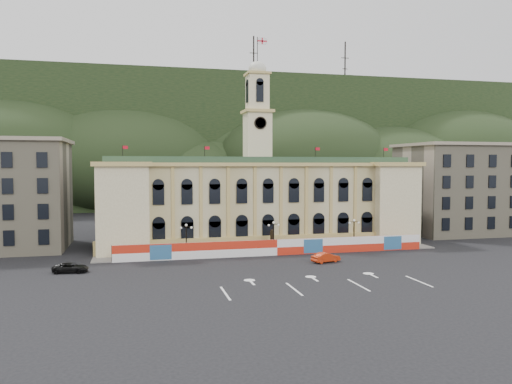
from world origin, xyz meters
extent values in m
plane|color=black|center=(0.00, 0.00, 0.00)|extent=(260.00, 260.00, 0.00)
cube|color=black|center=(0.00, 130.00, 22.00)|extent=(230.00, 70.00, 44.00)
cube|color=#595651|center=(35.00, 110.00, 30.00)|extent=(22.00, 8.00, 14.00)
cube|color=#595651|center=(-48.00, 108.00, 26.00)|extent=(16.00, 7.00, 10.00)
cylinder|color=black|center=(20.00, 115.00, 50.00)|extent=(0.50, 0.50, 20.00)
cylinder|color=black|center=(55.00, 115.00, 50.00)|extent=(0.50, 0.50, 20.00)
cube|color=#C5BB8E|center=(0.00, 28.00, 7.00)|extent=(55.00, 15.00, 14.00)
cube|color=tan|center=(0.00, 20.20, 1.20)|extent=(56.00, 0.80, 2.40)
cube|color=tan|center=(0.00, 28.00, 14.30)|extent=(56.20, 16.20, 0.60)
cube|color=#2A4730|center=(0.00, 28.00, 15.00)|extent=(53.00, 13.00, 1.20)
cube|color=#F3E8B9|center=(-23.50, 27.00, 7.00)|extent=(8.00, 17.00, 14.00)
cube|color=#F3E8B9|center=(23.50, 27.00, 7.00)|extent=(8.00, 17.00, 14.00)
cube|color=#F3E8B9|center=(0.00, 28.00, 19.60)|extent=(4.40, 4.40, 8.00)
cube|color=tan|center=(0.00, 28.00, 23.80)|extent=(5.20, 5.20, 0.50)
cube|color=#F3E8B9|center=(0.00, 28.00, 27.10)|extent=(3.60, 3.60, 6.50)
cube|color=tan|center=(0.00, 28.00, 30.50)|extent=(4.20, 4.20, 0.40)
cylinder|color=black|center=(0.00, 25.70, 21.60)|extent=(2.20, 0.20, 2.20)
ellipsoid|color=beige|center=(0.00, 28.00, 31.40)|extent=(3.20, 3.20, 2.72)
cylinder|color=black|center=(0.00, 28.00, 34.60)|extent=(0.12, 0.12, 5.00)
cube|color=white|center=(0.90, 28.00, 36.40)|extent=(1.80, 0.04, 1.20)
cube|color=red|center=(0.90, 27.97, 36.40)|extent=(1.80, 0.02, 0.22)
cube|color=red|center=(0.90, 27.97, 36.40)|extent=(0.22, 0.02, 1.20)
cube|color=tan|center=(-43.00, 31.00, 9.00)|extent=(20.00, 16.00, 18.00)
cube|color=gray|center=(-43.00, 31.00, 18.30)|extent=(21.00, 17.00, 0.60)
cube|color=tan|center=(43.00, 31.00, 9.00)|extent=(20.00, 16.00, 18.00)
cube|color=gray|center=(43.00, 31.00, 18.30)|extent=(21.00, 17.00, 0.60)
cube|color=red|center=(0.00, 15.00, 1.25)|extent=(50.00, 0.25, 2.50)
cube|color=#2A5D8C|center=(-18.00, 14.86, 1.25)|extent=(3.20, 0.05, 2.20)
cube|color=#2A5D8C|center=(6.00, 14.86, 1.25)|extent=(3.20, 0.05, 2.20)
cube|color=#2A5D8C|center=(20.00, 14.86, 1.25)|extent=(3.20, 0.05, 2.20)
cube|color=slate|center=(0.00, 17.75, 0.08)|extent=(56.00, 5.50, 0.16)
cube|color=#595651|center=(0.00, 18.00, 0.90)|extent=(1.40, 1.40, 1.80)
cylinder|color=black|center=(0.00, 18.00, 2.60)|extent=(0.60, 0.60, 1.60)
sphere|color=black|center=(0.00, 18.00, 3.50)|extent=(0.44, 0.44, 0.44)
cylinder|color=black|center=(-14.00, 17.00, 0.15)|extent=(0.44, 0.44, 0.30)
cylinder|color=black|center=(-14.00, 17.00, 2.40)|extent=(0.18, 0.18, 4.80)
cube|color=black|center=(-14.00, 17.00, 4.70)|extent=(1.60, 0.08, 0.08)
sphere|color=silver|center=(-14.80, 17.00, 4.55)|extent=(0.36, 0.36, 0.36)
sphere|color=silver|center=(-13.20, 17.00, 4.55)|extent=(0.36, 0.36, 0.36)
sphere|color=silver|center=(-14.00, 17.00, 4.95)|extent=(0.40, 0.40, 0.40)
cylinder|color=black|center=(0.00, 17.00, 0.15)|extent=(0.44, 0.44, 0.30)
cylinder|color=black|center=(0.00, 17.00, 2.40)|extent=(0.18, 0.18, 4.80)
cube|color=black|center=(0.00, 17.00, 4.70)|extent=(1.60, 0.08, 0.08)
sphere|color=silver|center=(-0.80, 17.00, 4.55)|extent=(0.36, 0.36, 0.36)
sphere|color=silver|center=(0.80, 17.00, 4.55)|extent=(0.36, 0.36, 0.36)
sphere|color=silver|center=(0.00, 17.00, 4.95)|extent=(0.40, 0.40, 0.40)
cylinder|color=black|center=(14.00, 17.00, 0.15)|extent=(0.44, 0.44, 0.30)
cylinder|color=black|center=(14.00, 17.00, 2.40)|extent=(0.18, 0.18, 4.80)
cube|color=black|center=(14.00, 17.00, 4.70)|extent=(1.60, 0.08, 0.08)
sphere|color=silver|center=(13.20, 17.00, 4.55)|extent=(0.36, 0.36, 0.36)
sphere|color=silver|center=(14.80, 17.00, 4.55)|extent=(0.36, 0.36, 0.36)
sphere|color=silver|center=(14.00, 17.00, 4.95)|extent=(0.40, 0.40, 0.40)
imported|color=#B4290C|center=(5.38, 7.94, 0.72)|extent=(3.93, 5.21, 1.44)
imported|color=black|center=(-30.00, 9.35, 0.64)|extent=(3.28, 5.12, 1.27)
camera|label=1|loc=(-21.54, -59.79, 14.21)|focal=35.00mm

